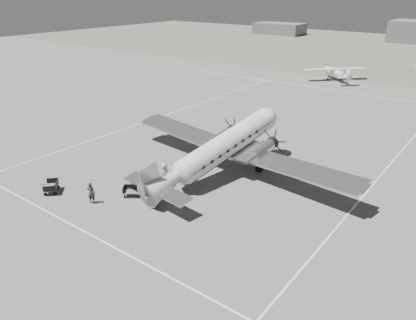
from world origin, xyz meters
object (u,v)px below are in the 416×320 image
Objects in this scene: baggage_cart_near at (132,191)px; ground_crew at (91,193)px; dc3_airliner at (221,150)px; light_plane_left at (336,74)px; shed_secondary at (279,29)px; baggage_cart_far at (51,187)px; passenger at (165,173)px; ramp_agent at (146,181)px.

ground_crew is at bearing -157.87° from baggage_cart_near.
dc3_airliner reaches higher than light_plane_left.
shed_secondary reaches higher than baggage_cart_far.
passenger reaches higher than baggage_cart_near.
dc3_airliner is (54.62, -114.88, 0.53)m from shed_secondary.
ground_crew reaches higher than baggage_cart_far.
light_plane_left is at bearing 104.57° from dc3_airliner.
light_plane_left reaches higher than baggage_cart_far.
dc3_airliner is 48.35m from light_plane_left.
light_plane_left is 7.59× the size of baggage_cart_near.
shed_secondary is 133.19m from baggage_cart_near.
shed_secondary is 1.49× the size of light_plane_left.
shed_secondary is at bearing 78.50° from light_plane_left.
baggage_cart_far reaches higher than baggage_cart_near.
light_plane_left is 6.55× the size of passenger.
ramp_agent is at bearing -178.31° from passenger.
baggage_cart_far is (44.88, -126.79, -1.50)m from shed_secondary.
dc3_airliner is at bearing -128.67° from light_plane_left.
light_plane_left is at bearing -111.35° from ground_crew.
light_plane_left is 56.06m from baggage_cart_near.
light_plane_left is (-6.93, 47.83, -1.28)m from dc3_airliner.
baggage_cart_near is 3.72m from passenger.
shed_secondary is at bearing 153.57° from baggage_cart_far.
shed_secondary is 131.82m from ramp_agent.
passenger is (51.47, -119.33, -1.08)m from shed_secondary.
baggage_cart_far is at bearing -139.61° from light_plane_left.
baggage_cart_far is at bearing -10.99° from ground_crew.
light_plane_left is at bearing 25.31° from ramp_agent.
ground_crew reaches higher than passenger.
ground_crew is (4.39, 0.93, 0.44)m from baggage_cart_far.
light_plane_left is 6.44× the size of ground_crew.
ground_crew reaches higher than baggage_cart_near.
passenger is at bearing -131.54° from ground_crew.
dc3_airliner is 14.65× the size of ramp_agent.
light_plane_left is 58.84m from ground_crew.
shed_secondary is 82.28m from light_plane_left.
dc3_airliner is at bearing -138.83° from ground_crew.
passenger is at bearing 92.57° from baggage_cart_far.
ramp_agent is at bearing -67.12° from shed_secondary.
ramp_agent is at bearing -133.18° from light_plane_left.
ramp_agent is (1.97, 4.42, -0.03)m from ground_crew.
baggage_cart_near is (3.38, -55.95, -0.81)m from light_plane_left.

